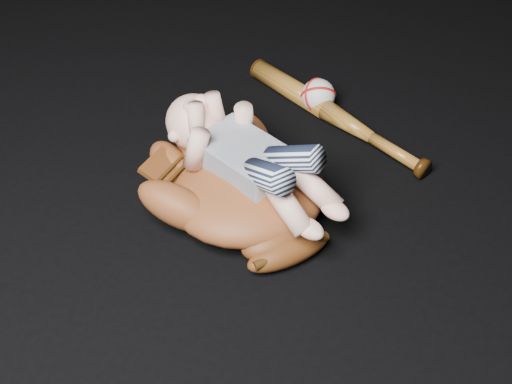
# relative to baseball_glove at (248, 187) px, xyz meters

# --- Properties ---
(baseball_glove) EXTENTS (0.40, 0.45, 0.13)m
(baseball_glove) POSITION_rel_baseball_glove_xyz_m (0.00, 0.00, 0.00)
(baseball_glove) COLOR #652F15
(baseball_glove) RESTS_ON ground
(newborn_baby) EXTENTS (0.24, 0.42, 0.16)m
(newborn_baby) POSITION_rel_baseball_glove_xyz_m (0.02, -0.00, 0.06)
(newborn_baby) COLOR #F2B49C
(newborn_baby) RESTS_ON baseball_glove
(baseball_bat) EXTENTS (0.09, 0.50, 0.05)m
(baseball_bat) POSITION_rel_baseball_glove_xyz_m (0.31, 0.12, -0.04)
(baseball_bat) COLOR #8D571B
(baseball_bat) RESTS_ON ground
(baseball) EXTENTS (0.09, 0.09, 0.07)m
(baseball) POSITION_rel_baseball_glove_xyz_m (0.32, 0.18, -0.03)
(baseball) COLOR silver
(baseball) RESTS_ON ground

